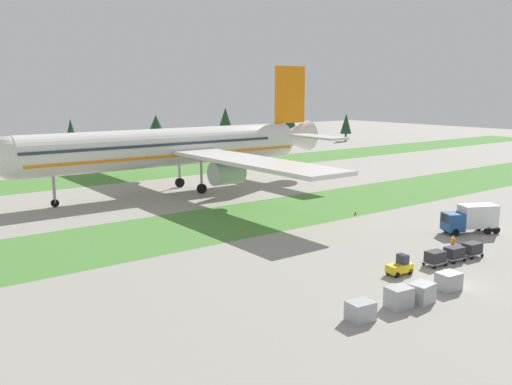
{
  "coord_description": "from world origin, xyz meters",
  "views": [
    {
      "loc": [
        -43.13,
        -27.63,
        17.62
      ],
      "look_at": [
        0.47,
        30.14,
        4.0
      ],
      "focal_mm": 38.25,
      "sensor_mm": 36.0,
      "label": 1
    }
  ],
  "objects_px": {
    "cargo_dolly_second": "(454,253)",
    "taxiway_marker_1": "(244,228)",
    "airliner": "(178,147)",
    "ground_crew_marshaller": "(453,242)",
    "uld_container_0": "(360,311)",
    "uld_container_2": "(422,293)",
    "cargo_dolly_third": "(472,249)",
    "uld_container_1": "(399,297)",
    "taxiway_marker_0": "(356,213)",
    "uld_container_3": "(449,281)",
    "catering_truck": "(471,218)",
    "cargo_dolly_lead": "(435,257)",
    "baggage_tug": "(400,266)"
  },
  "relations": [
    {
      "from": "airliner",
      "to": "cargo_dolly_lead",
      "type": "height_order",
      "value": "airliner"
    },
    {
      "from": "cargo_dolly_third",
      "to": "uld_container_0",
      "type": "distance_m",
      "value": 22.31
    },
    {
      "from": "ground_crew_marshaller",
      "to": "uld_container_3",
      "type": "relative_size",
      "value": 0.87
    },
    {
      "from": "uld_container_1",
      "to": "cargo_dolly_second",
      "type": "bearing_deg",
      "value": 17.01
    },
    {
      "from": "uld_container_2",
      "to": "taxiway_marker_0",
      "type": "height_order",
      "value": "uld_container_2"
    },
    {
      "from": "ground_crew_marshaller",
      "to": "baggage_tug",
      "type": "bearing_deg",
      "value": -82.37
    },
    {
      "from": "airliner",
      "to": "taxiway_marker_0",
      "type": "relative_size",
      "value": 130.06
    },
    {
      "from": "catering_truck",
      "to": "taxiway_marker_1",
      "type": "height_order",
      "value": "catering_truck"
    },
    {
      "from": "airliner",
      "to": "ground_crew_marshaller",
      "type": "distance_m",
      "value": 51.04
    },
    {
      "from": "ground_crew_marshaller",
      "to": "uld_container_2",
      "type": "distance_m",
      "value": 17.1
    },
    {
      "from": "cargo_dolly_third",
      "to": "uld_container_3",
      "type": "bearing_deg",
      "value": 117.15
    },
    {
      "from": "cargo_dolly_lead",
      "to": "taxiway_marker_1",
      "type": "relative_size",
      "value": 3.74
    },
    {
      "from": "uld_container_0",
      "to": "uld_container_2",
      "type": "bearing_deg",
      "value": -5.31
    },
    {
      "from": "airliner",
      "to": "cargo_dolly_lead",
      "type": "bearing_deg",
      "value": -179.07
    },
    {
      "from": "cargo_dolly_lead",
      "to": "cargo_dolly_third",
      "type": "height_order",
      "value": "same"
    },
    {
      "from": "airliner",
      "to": "cargo_dolly_second",
      "type": "height_order",
      "value": "airliner"
    },
    {
      "from": "uld_container_1",
      "to": "taxiway_marker_1",
      "type": "relative_size",
      "value": 3.21
    },
    {
      "from": "cargo_dolly_third",
      "to": "uld_container_2",
      "type": "bearing_deg",
      "value": 112.52
    },
    {
      "from": "taxiway_marker_1",
      "to": "ground_crew_marshaller",
      "type": "bearing_deg",
      "value": -57.89
    },
    {
      "from": "taxiway_marker_0",
      "to": "baggage_tug",
      "type": "bearing_deg",
      "value": -127.78
    },
    {
      "from": "cargo_dolly_lead",
      "to": "uld_container_2",
      "type": "distance_m",
      "value": 10.7
    },
    {
      "from": "catering_truck",
      "to": "uld_container_3",
      "type": "height_order",
      "value": "catering_truck"
    },
    {
      "from": "uld_container_1",
      "to": "uld_container_3",
      "type": "distance_m",
      "value": 6.83
    },
    {
      "from": "uld_container_0",
      "to": "ground_crew_marshaller",
      "type": "bearing_deg",
      "value": 16.52
    },
    {
      "from": "airliner",
      "to": "uld_container_1",
      "type": "bearing_deg",
      "value": 169.22
    },
    {
      "from": "cargo_dolly_second",
      "to": "cargo_dolly_third",
      "type": "bearing_deg",
      "value": -90.0
    },
    {
      "from": "taxiway_marker_0",
      "to": "uld_container_3",
      "type": "bearing_deg",
      "value": -121.4
    },
    {
      "from": "cargo_dolly_third",
      "to": "uld_container_0",
      "type": "relative_size",
      "value": 1.16
    },
    {
      "from": "airliner",
      "to": "uld_container_1",
      "type": "relative_size",
      "value": 37.16
    },
    {
      "from": "cargo_dolly_lead",
      "to": "taxiway_marker_0",
      "type": "distance_m",
      "value": 23.37
    },
    {
      "from": "uld_container_0",
      "to": "uld_container_1",
      "type": "bearing_deg",
      "value": -1.94
    },
    {
      "from": "uld_container_2",
      "to": "cargo_dolly_third",
      "type": "bearing_deg",
      "value": 17.21
    },
    {
      "from": "baggage_tug",
      "to": "uld_container_3",
      "type": "height_order",
      "value": "baggage_tug"
    },
    {
      "from": "ground_crew_marshaller",
      "to": "airliner",
      "type": "bearing_deg",
      "value": -172.75
    },
    {
      "from": "baggage_tug",
      "to": "ground_crew_marshaller",
      "type": "bearing_deg",
      "value": -76.69
    },
    {
      "from": "baggage_tug",
      "to": "uld_container_0",
      "type": "xyz_separation_m",
      "value": [
        -11.16,
        -5.05,
        -0.04
      ]
    },
    {
      "from": "ground_crew_marshaller",
      "to": "uld_container_0",
      "type": "bearing_deg",
      "value": -73.85
    },
    {
      "from": "cargo_dolly_lead",
      "to": "taxiway_marker_1",
      "type": "height_order",
      "value": "cargo_dolly_lead"
    },
    {
      "from": "uld_container_3",
      "to": "taxiway_marker_1",
      "type": "xyz_separation_m",
      "value": [
        -2.35,
        28.15,
        -0.49
      ]
    },
    {
      "from": "ground_crew_marshaller",
      "to": "taxiway_marker_0",
      "type": "xyz_separation_m",
      "value": [
        4.57,
        18.72,
        -0.66
      ]
    },
    {
      "from": "cargo_dolly_second",
      "to": "taxiway_marker_1",
      "type": "bearing_deg",
      "value": 28.49
    },
    {
      "from": "cargo_dolly_lead",
      "to": "taxiway_marker_1",
      "type": "distance_m",
      "value": 24.45
    },
    {
      "from": "catering_truck",
      "to": "uld_container_2",
      "type": "bearing_deg",
      "value": 139.08
    },
    {
      "from": "cargo_dolly_lead",
      "to": "uld_container_3",
      "type": "xyz_separation_m",
      "value": [
        -4.88,
        -4.8,
        -0.12
      ]
    },
    {
      "from": "catering_truck",
      "to": "taxiway_marker_0",
      "type": "xyz_separation_m",
      "value": [
        -3.93,
        15.58,
        -1.67
      ]
    },
    {
      "from": "airliner",
      "to": "catering_truck",
      "type": "xyz_separation_m",
      "value": [
        15.21,
        -46.97,
        -6.03
      ]
    },
    {
      "from": "airliner",
      "to": "uld_container_3",
      "type": "bearing_deg",
      "value": 175.98
    },
    {
      "from": "uld_container_1",
      "to": "taxiway_marker_1",
      "type": "distance_m",
      "value": 28.44
    },
    {
      "from": "cargo_dolly_lead",
      "to": "uld_container_3",
      "type": "relative_size",
      "value": 1.16
    },
    {
      "from": "uld_container_0",
      "to": "uld_container_3",
      "type": "relative_size",
      "value": 1.0
    }
  ]
}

